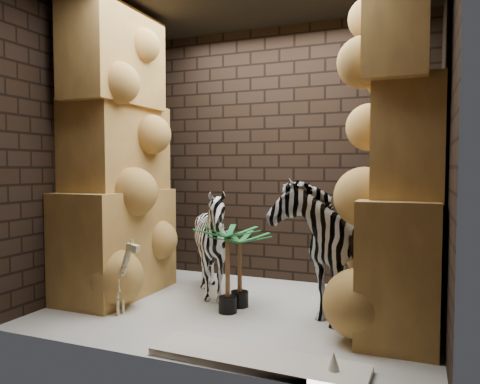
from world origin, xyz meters
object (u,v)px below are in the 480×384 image
at_px(palm_back, 228,269).
at_px(palm_front, 240,269).
at_px(zebra_left, 212,249).
at_px(surfboard, 256,360).
at_px(giraffe_toy, 112,275).
at_px(zebra_right, 327,231).

bearing_deg(palm_back, palm_front, 80.16).
bearing_deg(zebra_left, surfboard, -42.81).
height_order(palm_back, surfboard, palm_back).
height_order(zebra_left, surfboard, zebra_left).
relative_size(giraffe_toy, palm_back, 0.89).
relative_size(zebra_left, palm_back, 1.40).
bearing_deg(palm_back, zebra_right, 27.20).
bearing_deg(giraffe_toy, zebra_right, 28.03).
height_order(zebra_left, giraffe_toy, zebra_left).
distance_m(giraffe_toy, palm_back, 1.06).
distance_m(palm_back, surfboard, 1.17).
distance_m(palm_front, palm_back, 0.22).
bearing_deg(giraffe_toy, palm_back, 26.00).
distance_m(zebra_left, palm_front, 0.43).
bearing_deg(palm_front, giraffe_toy, -148.52).
relative_size(zebra_right, surfboard, 0.98).
bearing_deg(surfboard, palm_front, 119.03).
distance_m(zebra_right, surfboard, 1.55).
distance_m(giraffe_toy, surfboard, 1.71).
distance_m(giraffe_toy, palm_front, 1.19).
bearing_deg(surfboard, zebra_left, 128.15).
bearing_deg(surfboard, zebra_right, 82.82).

